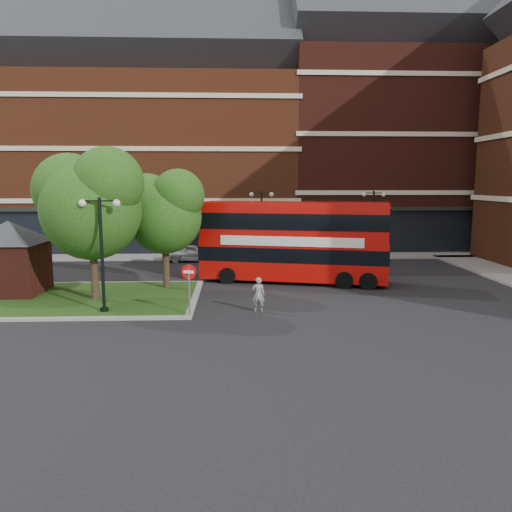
{
  "coord_description": "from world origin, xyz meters",
  "views": [
    {
      "loc": [
        0.11,
        -20.81,
        5.62
      ],
      "look_at": [
        1.14,
        3.53,
        2.0
      ],
      "focal_mm": 35.0,
      "sensor_mm": 36.0,
      "label": 1
    }
  ],
  "objects_px": {
    "woman": "(258,295)",
    "car_white": "(324,251)",
    "car_silver": "(191,253)",
    "bus": "(293,236)"
  },
  "relations": [
    {
      "from": "bus",
      "to": "car_white",
      "type": "height_order",
      "value": "bus"
    },
    {
      "from": "woman",
      "to": "car_white",
      "type": "xyz_separation_m",
      "value": [
        5.41,
        14.11,
        -0.1
      ]
    },
    {
      "from": "woman",
      "to": "car_white",
      "type": "height_order",
      "value": "woman"
    },
    {
      "from": "bus",
      "to": "woman",
      "type": "xyz_separation_m",
      "value": [
        -2.27,
        -6.47,
        -1.83
      ]
    },
    {
      "from": "car_silver",
      "to": "car_white",
      "type": "xyz_separation_m",
      "value": [
        9.54,
        0.0,
        0.03
      ]
    },
    {
      "from": "woman",
      "to": "car_white",
      "type": "distance_m",
      "value": 15.11
    },
    {
      "from": "bus",
      "to": "car_silver",
      "type": "height_order",
      "value": "bus"
    },
    {
      "from": "car_silver",
      "to": "bus",
      "type": "bearing_deg",
      "value": -138.57
    },
    {
      "from": "bus",
      "to": "car_white",
      "type": "bearing_deg",
      "value": 81.64
    },
    {
      "from": "woman",
      "to": "bus",
      "type": "bearing_deg",
      "value": -105.25
    }
  ]
}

